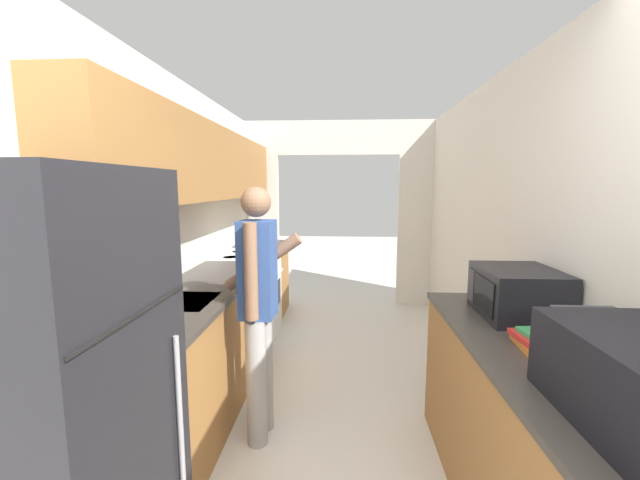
{
  "coord_description": "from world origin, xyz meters",
  "views": [
    {
      "loc": [
        0.07,
        -0.66,
        1.64
      ],
      "look_at": [
        -0.14,
        2.87,
        1.15
      ],
      "focal_mm": 22.0,
      "sensor_mm": 36.0,
      "label": 1
    }
  ],
  "objects_px": {
    "refrigerator": "(50,416)",
    "microwave": "(517,293)",
    "range_oven": "(248,295)",
    "person": "(258,307)",
    "book_stack": "(548,344)"
  },
  "relations": [
    {
      "from": "range_oven",
      "to": "microwave",
      "type": "distance_m",
      "value": 2.83
    },
    {
      "from": "refrigerator",
      "to": "person",
      "type": "bearing_deg",
      "value": 68.0
    },
    {
      "from": "refrigerator",
      "to": "range_oven",
      "type": "relative_size",
      "value": 1.62
    },
    {
      "from": "refrigerator",
      "to": "person",
      "type": "relative_size",
      "value": 1.04
    },
    {
      "from": "refrigerator",
      "to": "microwave",
      "type": "distance_m",
      "value": 2.22
    },
    {
      "from": "range_oven",
      "to": "book_stack",
      "type": "relative_size",
      "value": 3.39
    },
    {
      "from": "refrigerator",
      "to": "person",
      "type": "height_order",
      "value": "refrigerator"
    },
    {
      "from": "refrigerator",
      "to": "book_stack",
      "type": "relative_size",
      "value": 5.49
    },
    {
      "from": "range_oven",
      "to": "person",
      "type": "bearing_deg",
      "value": -73.74
    },
    {
      "from": "refrigerator",
      "to": "range_oven",
      "type": "distance_m",
      "value": 2.92
    },
    {
      "from": "refrigerator",
      "to": "microwave",
      "type": "bearing_deg",
      "value": 26.53
    },
    {
      "from": "range_oven",
      "to": "microwave",
      "type": "xyz_separation_m",
      "value": [
        2.01,
        -1.9,
        0.58
      ]
    },
    {
      "from": "refrigerator",
      "to": "microwave",
      "type": "xyz_separation_m",
      "value": [
        1.98,
        0.99,
        0.19
      ]
    },
    {
      "from": "person",
      "to": "microwave",
      "type": "height_order",
      "value": "person"
    },
    {
      "from": "refrigerator",
      "to": "book_stack",
      "type": "xyz_separation_m",
      "value": [
        1.91,
        0.51,
        0.09
      ]
    }
  ]
}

